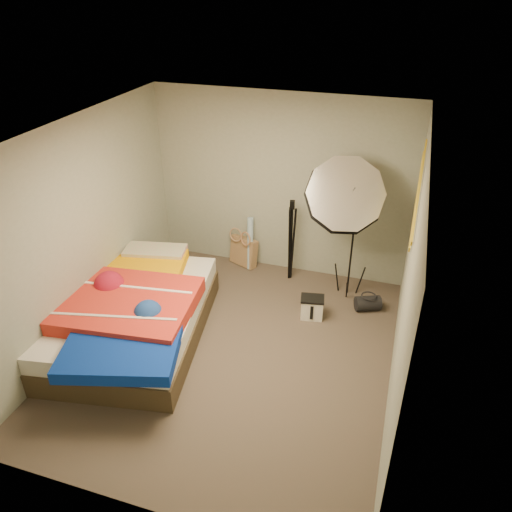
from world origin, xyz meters
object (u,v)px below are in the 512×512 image
at_px(wrapping_roll, 250,243).
at_px(bed, 132,313).
at_px(camera_case, 312,308).
at_px(duffel_bag, 368,303).
at_px(camera_tripod, 291,235).
at_px(tote_bag, 244,251).
at_px(photo_umbrella, 345,196).

xyz_separation_m(wrapping_roll, bed, (-0.81, -1.92, -0.05)).
relative_size(camera_case, duffel_bag, 0.84).
distance_m(bed, camera_tripod, 2.32).
bearing_deg(camera_tripod, tote_bag, 167.05).
relative_size(photo_umbrella, camera_tripod, 1.72).
distance_m(duffel_bag, camera_tripod, 1.35).
distance_m(photo_umbrella, camera_tripod, 1.08).
bearing_deg(tote_bag, wrapping_roll, 0.49).
xyz_separation_m(camera_case, photo_umbrella, (0.21, 0.53, 1.32)).
height_order(wrapping_roll, duffel_bag, wrapping_roll).
height_order(tote_bag, wrapping_roll, wrapping_roll).
height_order(camera_case, bed, bed).
bearing_deg(photo_umbrella, duffel_bag, -19.73).
bearing_deg(bed, photo_umbrella, 35.61).
xyz_separation_m(tote_bag, wrapping_roll, (0.12, -0.05, 0.17)).
xyz_separation_m(tote_bag, photo_umbrella, (1.43, -0.45, 1.24)).
xyz_separation_m(duffel_bag, bed, (-2.56, -1.36, 0.23)).
bearing_deg(duffel_bag, bed, -174.91).
bearing_deg(duffel_bag, camera_tripod, 135.97).
relative_size(bed, camera_tripod, 2.21).
xyz_separation_m(tote_bag, camera_case, (1.22, -0.98, -0.08)).
relative_size(tote_bag, bed, 0.16).
bearing_deg(tote_bag, duffel_bag, 5.17).
xyz_separation_m(tote_bag, camera_tripod, (0.74, -0.17, 0.47)).
bearing_deg(wrapping_roll, camera_case, -39.92).
distance_m(wrapping_roll, photo_umbrella, 1.74).
distance_m(camera_case, camera_tripod, 1.09).
xyz_separation_m(bed, camera_tripod, (1.43, 1.80, 0.35)).
relative_size(wrapping_roll, camera_tripod, 0.65).
height_order(bed, camera_tripod, camera_tripod).
height_order(wrapping_roll, bed, wrapping_roll).
relative_size(duffel_bag, camera_tripod, 0.27).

